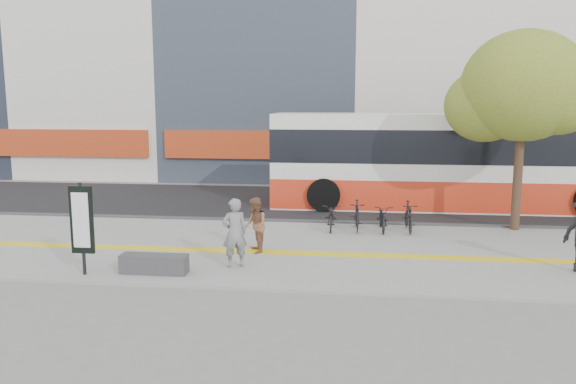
# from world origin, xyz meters

# --- Properties ---
(ground) EXTENTS (120.00, 120.00, 0.00)m
(ground) POSITION_xyz_m (0.00, 0.00, 0.00)
(ground) COLOR slate
(ground) RESTS_ON ground
(sidewalk) EXTENTS (40.00, 7.00, 0.08)m
(sidewalk) POSITION_xyz_m (0.00, 1.50, 0.04)
(sidewalk) COLOR gray
(sidewalk) RESTS_ON ground
(tactile_strip) EXTENTS (40.00, 0.45, 0.01)m
(tactile_strip) POSITION_xyz_m (0.00, 1.00, 0.09)
(tactile_strip) COLOR gold
(tactile_strip) RESTS_ON sidewalk
(street) EXTENTS (40.00, 8.00, 0.06)m
(street) POSITION_xyz_m (0.00, 9.00, 0.03)
(street) COLOR black
(street) RESTS_ON ground
(curb) EXTENTS (40.00, 0.25, 0.14)m
(curb) POSITION_xyz_m (0.00, 5.00, 0.07)
(curb) COLOR #323234
(curb) RESTS_ON ground
(bench) EXTENTS (1.60, 0.45, 0.45)m
(bench) POSITION_xyz_m (-2.60, -1.20, 0.30)
(bench) COLOR #323234
(bench) RESTS_ON sidewalk
(signboard) EXTENTS (0.55, 0.10, 2.20)m
(signboard) POSITION_xyz_m (-4.20, -1.51, 1.37)
(signboard) COLOR black
(signboard) RESTS_ON sidewalk
(street_tree) EXTENTS (4.40, 3.80, 6.31)m
(street_tree) POSITION_xyz_m (7.18, 4.82, 4.51)
(street_tree) COLOR #3B2A1B
(street_tree) RESTS_ON sidewalk
(bus) EXTENTS (13.55, 3.21, 3.61)m
(bus) POSITION_xyz_m (5.68, 8.50, 1.76)
(bus) COLOR white
(bus) RESTS_ON street
(bicycle_row) EXTENTS (2.98, 1.63, 0.94)m
(bicycle_row) POSITION_xyz_m (2.55, 4.00, 0.52)
(bicycle_row) COLOR black
(bicycle_row) RESTS_ON sidewalk
(seated_woman) EXTENTS (0.75, 0.65, 1.72)m
(seated_woman) POSITION_xyz_m (-0.80, -0.46, 0.94)
(seated_woman) COLOR black
(seated_woman) RESTS_ON sidewalk
(pedestrian_tan) EXTENTS (0.78, 0.88, 1.50)m
(pedestrian_tan) POSITION_xyz_m (-0.54, 0.94, 0.83)
(pedestrian_tan) COLOR brown
(pedestrian_tan) RESTS_ON sidewalk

